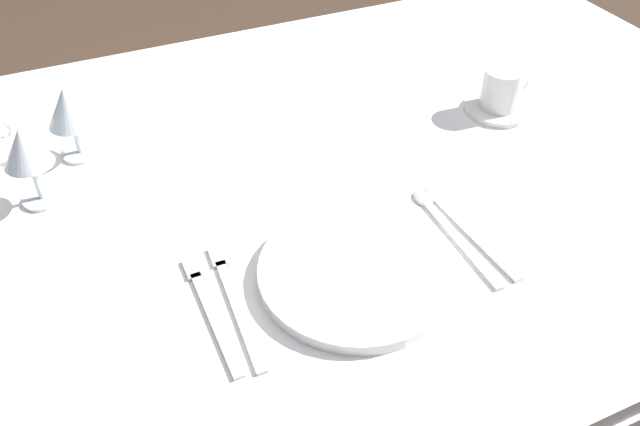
{
  "coord_description": "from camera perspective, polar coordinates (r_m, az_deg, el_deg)",
  "views": [
    {
      "loc": [
        -0.33,
        -0.78,
        1.38
      ],
      "look_at": [
        -0.04,
        -0.12,
        0.76
      ],
      "focal_mm": 36.1,
      "sensor_mm": 36.0,
      "label": 1
    }
  ],
  "objects": [
    {
      "name": "wine_glass_left",
      "position": [
        1.04,
        -24.66,
        5.03
      ],
      "size": [
        0.07,
        0.07,
        0.13
      ],
      "color": "silver",
      "rests_on": "dining_table"
    },
    {
      "name": "dining_table",
      "position": [
        1.11,
        -0.71,
        0.33
      ],
      "size": [
        1.8,
        1.11,
        0.74
      ],
      "color": "white",
      "rests_on": "ground"
    },
    {
      "name": "fork_inner",
      "position": [
        0.86,
        -9.78,
        -8.28
      ],
      "size": [
        0.02,
        0.22,
        0.0
      ],
      "color": "beige",
      "rests_on": "dining_table"
    },
    {
      "name": "wine_glass_centre",
      "position": [
        1.13,
        -21.41,
        8.51
      ],
      "size": [
        0.08,
        0.08,
        0.13
      ],
      "color": "silver",
      "rests_on": "dining_table"
    },
    {
      "name": "spoon_soup",
      "position": [
        0.98,
        11.02,
        -1.0
      ],
      "size": [
        0.03,
        0.23,
        0.01
      ],
      "color": "beige",
      "rests_on": "dining_table"
    },
    {
      "name": "coffee_cup_right",
      "position": [
        1.24,
        15.88,
        10.61
      ],
      "size": [
        0.1,
        0.07,
        0.07
      ],
      "color": "white",
      "rests_on": "saucer_right"
    },
    {
      "name": "saucer_right",
      "position": [
        1.26,
        15.46,
        8.93
      ],
      "size": [
        0.12,
        0.12,
        0.01
      ],
      "primitive_type": "cylinder",
      "color": "white",
      "rests_on": "dining_table"
    },
    {
      "name": "ground_plane",
      "position": [
        1.62,
        -0.51,
        -17.63
      ],
      "size": [
        6.0,
        6.0,
        0.0
      ],
      "primitive_type": "plane",
      "color": "#4C3828"
    },
    {
      "name": "spoon_dessert",
      "position": [
        0.99,
        12.06,
        -0.62
      ],
      "size": [
        0.03,
        0.23,
        0.01
      ],
      "color": "beige",
      "rests_on": "dining_table"
    },
    {
      "name": "dinner_plate",
      "position": [
        0.88,
        3.2,
        -5.22
      ],
      "size": [
        0.27,
        0.27,
        0.02
      ],
      "primitive_type": "cylinder",
      "color": "white",
      "rests_on": "dining_table"
    },
    {
      "name": "fork_outer",
      "position": [
        0.86,
        -7.65,
        -7.54
      ],
      "size": [
        0.03,
        0.23,
        0.0
      ],
      "color": "beige",
      "rests_on": "dining_table"
    }
  ]
}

